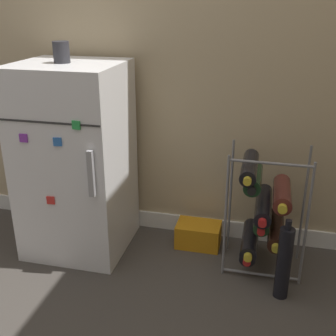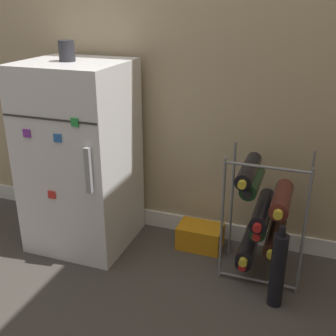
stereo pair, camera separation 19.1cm
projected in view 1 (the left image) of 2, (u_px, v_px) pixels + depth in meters
The scene contains 6 objects.
ground_plane at pixel (145, 289), 1.83m from camera, with size 14.00×14.00×0.00m, color #423D38.
mini_fridge at pixel (76, 160), 2.01m from camera, with size 0.47×0.47×0.91m.
wine_rack at pixel (261, 210), 1.89m from camera, with size 0.35×0.33×0.58m.
soda_box at pixel (198, 234), 2.14m from camera, with size 0.22×0.15×0.12m.
fridge_top_cup at pixel (61, 52), 1.81m from camera, with size 0.07×0.07×0.09m.
loose_bottle_floor at pixel (284, 263), 1.73m from camera, with size 0.06×0.06×0.36m.
Camera 1 is at (0.45, -1.44, 1.18)m, focal length 45.00 mm.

